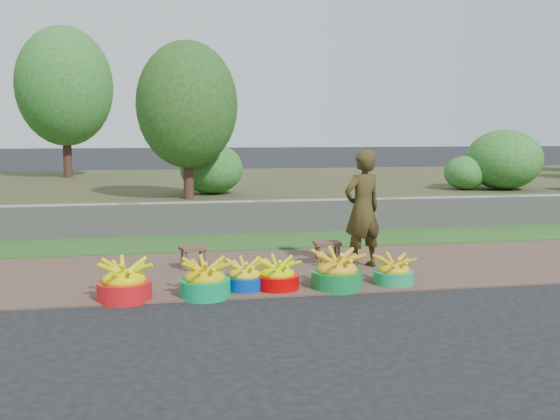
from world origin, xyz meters
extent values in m
plane|color=black|center=(0.00, 0.00, 0.00)|extent=(120.00, 120.00, 0.00)
cube|color=brown|center=(0.00, 1.25, 0.01)|extent=(80.00, 2.50, 0.02)
cube|color=#2D5D21|center=(0.00, 3.25, 0.02)|extent=(80.00, 1.50, 0.04)
cube|color=gray|center=(0.00, 4.10, 0.28)|extent=(80.00, 0.35, 0.55)
cube|color=#404024|center=(0.00, 9.00, 0.25)|extent=(80.00, 10.00, 0.50)
cylinder|color=#3D231C|center=(-4.16, 10.99, 1.31)|extent=(0.22, 0.22, 1.63)
ellipsoid|color=#32762B|center=(-4.16, 10.99, 2.87)|extent=(2.47, 2.47, 3.08)
cylinder|color=#3D231C|center=(-1.22, 5.11, 1.07)|extent=(0.18, 0.18, 1.14)
ellipsoid|color=#29571D|center=(-1.22, 5.11, 2.18)|extent=(1.80, 1.80, 2.25)
ellipsoid|color=#32762B|center=(5.35, 5.80, 1.12)|extent=(1.56, 1.56, 1.25)
ellipsoid|color=#32762B|center=(-0.74, 5.96, 0.99)|extent=(1.22, 1.22, 0.98)
ellipsoid|color=#32762B|center=(4.53, 5.88, 0.85)|extent=(0.88, 0.88, 0.70)
cylinder|color=red|center=(-2.06, 0.18, 0.10)|extent=(0.55, 0.55, 0.20)
ellipsoid|color=#E6E501|center=(-2.06, 0.18, 0.25)|extent=(0.49, 0.49, 0.32)
cylinder|color=#079852|center=(-1.24, 0.16, 0.10)|extent=(0.53, 0.53, 0.19)
ellipsoid|color=#DEBE07|center=(-1.24, 0.16, 0.24)|extent=(0.47, 0.47, 0.30)
cylinder|color=#0435AE|center=(-0.80, 0.37, 0.08)|extent=(0.45, 0.45, 0.16)
ellipsoid|color=yellow|center=(-0.80, 0.37, 0.20)|extent=(0.39, 0.39, 0.25)
cylinder|color=#CF0001|center=(-0.45, 0.31, 0.08)|extent=(0.47, 0.47, 0.17)
ellipsoid|color=#D9ED00|center=(-0.45, 0.31, 0.22)|extent=(0.41, 0.41, 0.27)
cylinder|color=#107836|center=(0.20, 0.25, 0.10)|extent=(0.56, 0.56, 0.20)
ellipsoid|color=gold|center=(0.20, 0.25, 0.26)|extent=(0.49, 0.49, 0.32)
cylinder|color=#1C9955|center=(0.87, 0.30, 0.08)|extent=(0.44, 0.44, 0.16)
ellipsoid|color=gold|center=(0.87, 0.30, 0.20)|extent=(0.39, 0.39, 0.25)
cube|color=brown|center=(-1.30, 1.46, 0.28)|extent=(0.37, 0.31, 0.04)
cylinder|color=brown|center=(-1.39, 1.35, 0.14)|extent=(0.03, 0.03, 0.24)
cylinder|color=brown|center=(-1.16, 1.41, 0.14)|extent=(0.03, 0.03, 0.24)
cylinder|color=brown|center=(-1.44, 1.51, 0.14)|extent=(0.03, 0.03, 0.24)
cylinder|color=brown|center=(-1.21, 1.57, 0.14)|extent=(0.03, 0.03, 0.24)
cube|color=brown|center=(0.39, 1.41, 0.29)|extent=(0.34, 0.27, 0.04)
cylinder|color=brown|center=(0.26, 1.32, 0.15)|extent=(0.04, 0.04, 0.25)
cylinder|color=brown|center=(0.52, 1.32, 0.15)|extent=(0.04, 0.04, 0.25)
cylinder|color=brown|center=(0.27, 1.50, 0.15)|extent=(0.04, 0.04, 0.25)
cylinder|color=brown|center=(0.52, 1.49, 0.15)|extent=(0.04, 0.04, 0.25)
imported|color=black|center=(0.78, 1.17, 0.75)|extent=(0.62, 0.51, 1.47)
camera|label=1|loc=(-1.61, -6.19, 1.71)|focal=40.00mm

